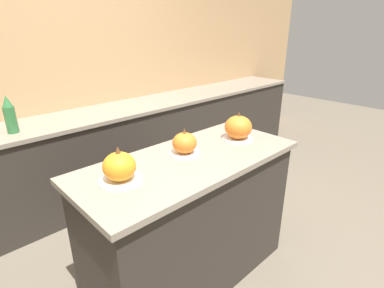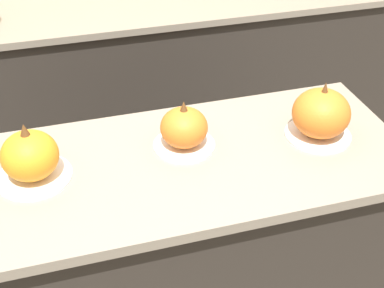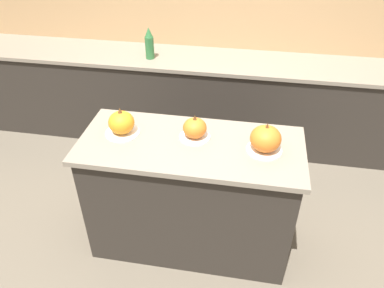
% 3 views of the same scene
% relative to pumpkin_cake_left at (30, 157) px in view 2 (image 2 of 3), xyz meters
% --- Properties ---
extents(kitchen_island, '(1.42, 0.63, 0.91)m').
position_rel_pumpkin_cake_left_xyz_m(kitchen_island, '(0.46, -0.04, -0.53)').
color(kitchen_island, '#2D2823').
rests_on(kitchen_island, ground_plane).
extents(back_counter, '(6.00, 0.60, 0.88)m').
position_rel_pumpkin_cake_left_xyz_m(back_counter, '(0.46, 1.37, -0.54)').
color(back_counter, '#2D2823').
rests_on(back_counter, ground_plane).
extents(pumpkin_cake_left, '(0.22, 0.22, 0.19)m').
position_rel_pumpkin_cake_left_xyz_m(pumpkin_cake_left, '(0.00, 0.00, 0.00)').
color(pumpkin_cake_left, white).
rests_on(pumpkin_cake_left, kitchen_island).
extents(pumpkin_cake_center, '(0.20, 0.20, 0.17)m').
position_rel_pumpkin_cake_left_xyz_m(pumpkin_cake_center, '(0.47, 0.03, -0.01)').
color(pumpkin_cake_center, white).
rests_on(pumpkin_cake_center, kitchen_island).
extents(pumpkin_cake_right, '(0.22, 0.22, 0.20)m').
position_rel_pumpkin_cake_left_xyz_m(pumpkin_cake_right, '(0.91, -0.03, 0.01)').
color(pumpkin_cake_right, white).
rests_on(pumpkin_cake_right, kitchen_island).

